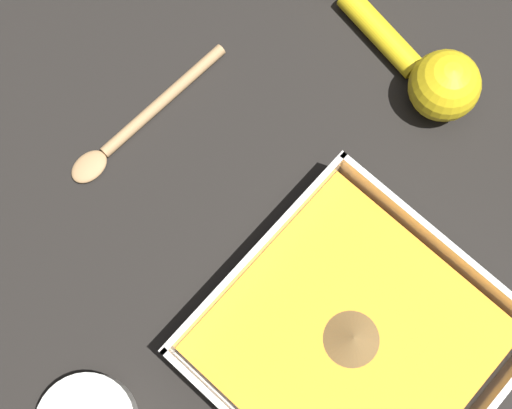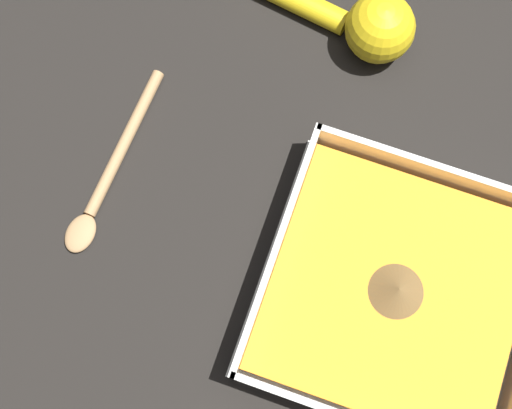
{
  "view_description": "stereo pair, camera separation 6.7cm",
  "coord_description": "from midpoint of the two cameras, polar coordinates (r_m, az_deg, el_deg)",
  "views": [
    {
      "loc": [
        0.07,
        -0.03,
        0.68
      ],
      "look_at": [
        -0.06,
        -0.15,
        0.03
      ],
      "focal_mm": 50.0,
      "sensor_mm": 36.0,
      "label": 1
    },
    {
      "loc": [
        0.1,
        -0.09,
        0.68
      ],
      "look_at": [
        -0.06,
        -0.15,
        0.03
      ],
      "focal_mm": 50.0,
      "sensor_mm": 36.0,
      "label": 2
    }
  ],
  "objects": [
    {
      "name": "lemon_squeezer",
      "position": [
        0.74,
        16.52,
        9.32
      ],
      "size": [
        0.07,
        0.18,
        0.07
      ],
      "rotation": [
        0.0,
        0.0,
        1.41
      ],
      "color": "yellow",
      "rests_on": "ground_plane"
    },
    {
      "name": "square_dish",
      "position": [
        0.68,
        10.61,
        -11.43
      ],
      "size": [
        0.25,
        0.25,
        0.06
      ],
      "color": "silver",
      "rests_on": "ground_plane"
    },
    {
      "name": "ground_plane",
      "position": [
        0.69,
        8.81,
        -12.77
      ],
      "size": [
        4.0,
        4.0,
        0.0
      ],
      "primitive_type": "plane",
      "color": "black"
    },
    {
      "name": "wooden_spoon",
      "position": [
        0.73,
        -6.69,
        6.16
      ],
      "size": [
        0.2,
        0.03,
        0.01
      ],
      "rotation": [
        0.0,
        0.0,
        6.23
      ],
      "color": "tan",
      "rests_on": "ground_plane"
    }
  ]
}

